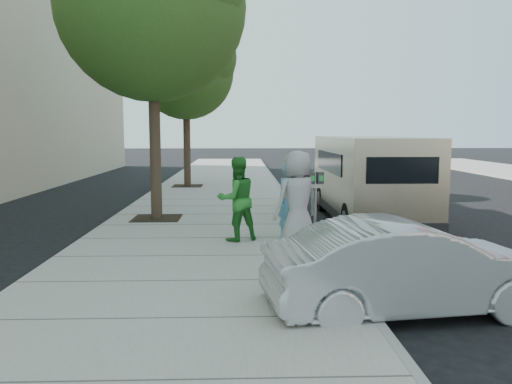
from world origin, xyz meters
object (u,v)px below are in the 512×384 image
person_officer (290,201)px  person_gray_shirt (297,200)px  parking_meter (315,193)px  van (367,177)px  sedan (409,267)px  person_striped_polo (295,188)px  tree_far (187,67)px  person_green_shirt (237,199)px

person_officer → person_gray_shirt: 0.93m
parking_meter → van: (1.93, 3.68, -0.03)m
sedan → person_striped_polo: size_ratio=2.27×
tree_far → person_officer: 11.32m
person_green_shirt → person_gray_shirt: size_ratio=0.91×
van → person_striped_polo: (-1.98, -0.70, -0.20)m
parking_meter → person_gray_shirt: person_gray_shirt is taller
tree_far → sedan: bearing=-73.1°
person_green_shirt → person_striped_polo: (1.44, 2.28, -0.03)m
person_green_shirt → person_striped_polo: size_ratio=1.04×
person_striped_polo → van: bearing=158.1°
person_striped_polo → person_green_shirt: bearing=16.5°
tree_far → person_green_shirt: bearing=-78.9°
person_officer → person_gray_shirt: person_gray_shirt is taller
parking_meter → person_striped_polo: bearing=77.6°
person_striped_polo → person_gray_shirt: bearing=43.1°
tree_far → van: tree_far is taller
person_gray_shirt → person_officer: bearing=-114.2°
parking_meter → sedan: size_ratio=0.39×
parking_meter → van: size_ratio=0.24×
van → person_green_shirt: 4.54m
person_green_shirt → parking_meter: bearing=130.8°
van → person_gray_shirt: bearing=-121.0°
person_green_shirt → person_gray_shirt: (1.13, -0.80, 0.08)m
person_striped_polo → tree_far: bearing=-107.9°
van → person_green_shirt: van is taller
tree_far → van: size_ratio=1.08×
person_green_shirt → person_gray_shirt: person_gray_shirt is taller
person_gray_shirt → person_striped_polo: bearing=-122.8°
parking_meter → tree_far: bearing=94.4°
person_officer → sedan: bearing=-102.3°
person_gray_shirt → sedan: bearing=83.2°
tree_far → parking_meter: size_ratio=4.49×
van → tree_far: bearing=126.9°
tree_far → van: 9.81m
sedan → tree_far: bearing=8.9°
tree_far → person_officer: (3.10, -10.15, -3.94)m
parking_meter → person_green_shirt: 1.65m
parking_meter → van: 4.15m
tree_far → person_gray_shirt: (3.15, -11.07, -3.80)m
van → person_officer: 3.71m
person_gray_shirt → person_green_shirt: bearing=-62.6°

